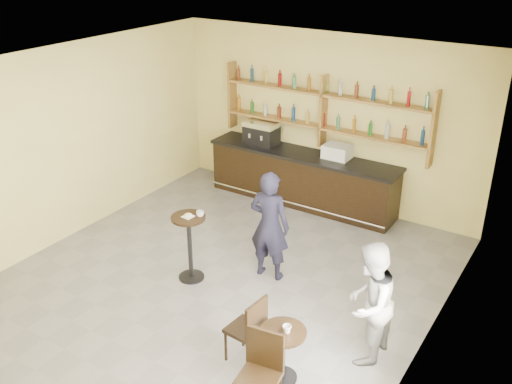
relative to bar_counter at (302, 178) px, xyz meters
The scene contains 22 objects.
floor 3.20m from the bar_counter, 85.20° to the right, with size 7.00×7.00×0.00m, color slate.
ceiling 4.15m from the bar_counter, 85.20° to the right, with size 7.00×7.00×0.00m, color white.
wall_back 1.18m from the bar_counter, 52.94° to the left, with size 7.00×7.00×0.00m, color #E8DA83.
wall_left 4.31m from the bar_counter, 130.97° to the right, with size 7.00×7.00×0.00m, color #E8DA83.
wall_right 4.67m from the bar_counter, 43.98° to the right, with size 7.00×7.00×0.00m, color #E8DA83.
window_pane 5.56m from the bar_counter, 53.17° to the right, with size 2.00×2.00×0.00m, color white.
window_frame 5.56m from the bar_counter, 53.22° to the right, with size 0.04×1.70×2.10m, color black, non-canonical shape.
shelf_unit 1.35m from the bar_counter, 39.78° to the left, with size 4.00×0.26×1.40m, color brown, non-canonical shape.
liquor_bottles 1.51m from the bar_counter, 39.78° to the left, with size 3.68×0.10×1.00m, color #8C5919, non-canonical shape.
bar_counter is the anchor object (origin of this frame).
espresso_machine 1.17m from the bar_counter, behind, with size 0.63×0.40×0.45m, color black, non-canonical shape.
pastry_case 0.95m from the bar_counter, ahead, with size 0.49×0.39×0.29m, color silver, non-canonical shape.
pedestal_table 3.21m from the bar_counter, 92.67° to the right, with size 0.51×0.51×1.04m, color black, non-canonical shape.
napkin 3.25m from the bar_counter, 92.67° to the right, with size 0.15×0.15×0.00m, color white.
donut 3.26m from the bar_counter, 92.48° to the right, with size 0.12×0.12×0.04m, color gold.
cup_pedestal 3.16m from the bar_counter, 90.17° to the right, with size 0.11×0.11×0.09m, color white.
man_main 2.65m from the bar_counter, 72.34° to the right, with size 0.62×0.41×1.70m, color black.
cafe_table 4.77m from the bar_counter, 64.28° to the right, with size 0.54×0.54×0.69m, color black, non-canonical shape.
cup_cafe 4.80m from the bar_counter, 63.74° to the right, with size 0.10×0.10×0.09m, color white.
chair_west 4.51m from the bar_counter, 70.31° to the right, with size 0.39×0.39×0.91m, color black, non-canonical shape.
chair_south 5.34m from the bar_counter, 66.59° to the right, with size 0.42×0.42×0.98m, color black, non-canonical shape.
patron_second 4.39m from the bar_counter, 51.43° to the right, with size 0.77×0.60×1.58m, color gray.
Camera 1 is at (4.33, -5.66, 4.80)m, focal length 40.00 mm.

